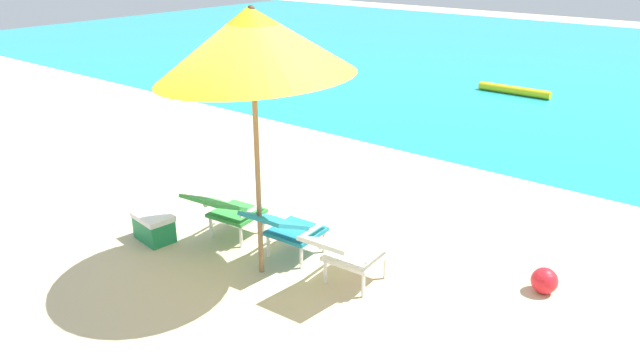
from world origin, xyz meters
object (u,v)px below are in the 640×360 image
(beach_umbrella_center, at_px, (252,42))
(beach_ball, at_px, (544,281))
(swim_buoy, at_px, (514,90))
(lounge_chair_left, at_px, (226,209))
(lounge_chair_right, at_px, (346,252))
(lounge_chair_center, at_px, (286,227))
(cooler_box, at_px, (154,227))

(beach_umbrella_center, relative_size, beach_ball, 10.57)
(swim_buoy, height_order, lounge_chair_left, lounge_chair_left)
(swim_buoy, xyz_separation_m, lounge_chair_right, (1.79, -8.71, 0.31))
(swim_buoy, bearing_deg, lounge_chair_center, -83.55)
(beach_ball, bearing_deg, lounge_chair_left, -159.88)
(beach_umbrella_center, xyz_separation_m, beach_ball, (2.41, 1.42, -2.21))
(swim_buoy, height_order, beach_ball, beach_ball)
(lounge_chair_left, bearing_deg, cooler_box, -143.73)
(lounge_chair_left, bearing_deg, swim_buoy, 91.03)
(swim_buoy, height_order, cooler_box, cooler_box)
(lounge_chair_center, bearing_deg, lounge_chair_right, -3.28)
(lounge_chair_center, xyz_separation_m, beach_ball, (2.35, 1.09, -0.28))
(lounge_chair_left, relative_size, beach_ball, 3.61)
(swim_buoy, xyz_separation_m, lounge_chair_center, (0.98, -8.67, 0.31))
(lounge_chair_left, distance_m, beach_umbrella_center, 2.09)
(beach_umbrella_center, bearing_deg, lounge_chair_center, 80.23)
(lounge_chair_left, bearing_deg, lounge_chair_center, 4.94)
(beach_ball, bearing_deg, beach_umbrella_center, -149.53)
(lounge_chair_right, height_order, cooler_box, lounge_chair_right)
(lounge_chair_left, bearing_deg, lounge_chair_right, 0.85)
(beach_umbrella_center, xyz_separation_m, cooler_box, (-1.44, -0.24, -2.17))
(beach_umbrella_center, bearing_deg, beach_ball, 30.47)
(lounge_chair_left, distance_m, beach_ball, 3.39)
(lounge_chair_center, relative_size, beach_umbrella_center, 0.33)
(lounge_chair_center, height_order, lounge_chair_right, same)
(lounge_chair_center, relative_size, cooler_box, 1.79)
(cooler_box, bearing_deg, lounge_chair_left, 36.27)
(lounge_chair_left, distance_m, lounge_chair_center, 0.83)
(beach_ball, bearing_deg, lounge_chair_center, -155.10)
(lounge_chair_right, relative_size, beach_ball, 3.52)
(swim_buoy, distance_m, cooler_box, 9.25)
(swim_buoy, bearing_deg, beach_ball, -66.25)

